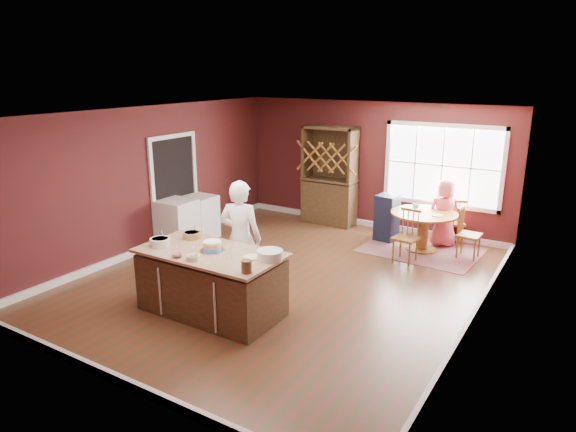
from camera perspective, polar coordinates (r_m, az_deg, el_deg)
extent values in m
plane|color=#5B2E1F|center=(8.55, -0.24, -6.99)|extent=(7.00, 7.00, 0.00)
plane|color=white|center=(7.89, -0.26, 11.36)|extent=(7.00, 7.00, 0.00)
plane|color=#42181B|center=(11.17, 9.33, 5.55)|extent=(6.00, 0.00, 6.00)
plane|color=#42181B|center=(5.60, -19.64, -5.81)|extent=(6.00, 0.00, 6.00)
plane|color=#42181B|center=(9.99, -15.06, 3.97)|extent=(0.00, 7.00, 7.00)
plane|color=#42181B|center=(7.06, 20.90, -1.45)|extent=(0.00, 7.00, 7.00)
cube|color=#332511|center=(7.36, -8.51, -7.61)|extent=(1.96, 0.99, 0.83)
cube|color=tan|center=(7.18, -8.67, -4.05)|extent=(2.04, 1.07, 0.04)
cylinder|color=brown|center=(10.16, 14.61, -3.59)|extent=(0.58, 0.58, 0.04)
cylinder|color=brown|center=(10.06, 14.74, -1.79)|extent=(0.21, 0.21, 0.67)
cylinder|color=brown|center=(9.95, 14.90, 0.27)|extent=(1.23, 1.23, 0.04)
imported|color=white|center=(7.75, -5.30, -2.48)|extent=(0.74, 0.59, 1.78)
cylinder|color=white|center=(7.52, -14.02, -2.81)|extent=(0.29, 0.29, 0.11)
cylinder|color=#AF824A|center=(7.74, -10.64, -2.11)|extent=(0.26, 0.26, 0.10)
cylinder|color=silver|center=(7.02, -12.25, -4.32)|extent=(0.14, 0.14, 0.05)
cylinder|color=#F4EBCC|center=(6.88, -10.48, -4.57)|extent=(0.18, 0.18, 0.07)
cylinder|color=silver|center=(6.87, -6.60, -4.01)|extent=(0.08, 0.08, 0.16)
cylinder|color=#FFF7C3|center=(6.88, -3.98, -4.57)|extent=(0.25, 0.25, 0.02)
cylinder|color=white|center=(6.80, -2.03, -4.32)|extent=(0.35, 0.35, 0.12)
cylinder|color=brown|center=(6.37, -4.64, -5.61)|extent=(0.13, 0.13, 0.16)
cube|color=brown|center=(10.17, 14.61, -3.66)|extent=(2.19, 1.75, 0.01)
imported|color=#EA5B6B|center=(10.35, 16.97, 0.33)|extent=(0.77, 0.69, 1.33)
cylinder|color=beige|center=(9.79, 16.28, 0.07)|extent=(0.20, 0.20, 0.02)
imported|color=silver|center=(10.17, 13.99, 1.06)|extent=(0.14, 0.14, 0.10)
cube|color=#412812|center=(11.33, 4.64, 4.47)|extent=(1.18, 0.49, 2.16)
cube|color=white|center=(10.14, -12.15, -0.83)|extent=(0.64, 0.62, 0.93)
cube|color=white|center=(10.60, -9.77, -0.11)|extent=(0.60, 0.58, 0.88)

